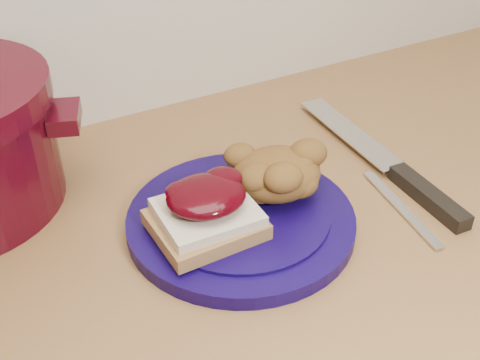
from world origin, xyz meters
TOP-DOWN VIEW (x-y plane):
  - plate at (0.06, 1.48)m, footprint 0.28×0.28m
  - sandwich at (0.01, 1.48)m, footprint 0.11×0.10m
  - stuffing_mound at (0.11, 1.50)m, footprint 0.11×0.10m
  - chef_knife at (0.28, 1.46)m, footprint 0.05×0.34m
  - butter_knife at (0.24, 1.42)m, footprint 0.04×0.16m

SIDE VIEW (x-z plane):
  - butter_knife at x=0.24m, z-range 0.90..0.90m
  - plate at x=0.06m, z-range 0.90..0.92m
  - chef_knife at x=0.28m, z-range 0.90..0.92m
  - sandwich at x=0.01m, z-range 0.92..0.97m
  - stuffing_mound at x=0.11m, z-range 0.92..0.97m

